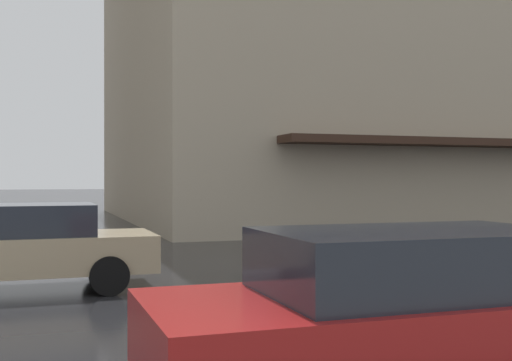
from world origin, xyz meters
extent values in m
cube|color=tan|center=(22.36, -19.32, 8.38)|extent=(19.72, 21.21, 16.75)
cube|color=#382319|center=(11.90, -19.32, 3.00)|extent=(1.20, 14.85, 0.24)
cube|color=tan|center=(5.50, -4.88, 0.61)|extent=(1.75, 4.10, 0.60)
cube|color=#232833|center=(5.50, -4.73, 1.16)|extent=(1.54, 2.46, 0.50)
cylinder|color=black|center=(6.33, -6.13, 0.31)|extent=(0.20, 0.62, 0.62)
cylinder|color=black|center=(4.67, -6.13, 0.31)|extent=(0.20, 0.62, 0.62)
cube|color=maroon|center=(-1.00, -7.83, 0.61)|extent=(1.75, 4.10, 0.60)
cube|color=#232833|center=(-1.00, -7.98, 1.16)|extent=(1.54, 2.46, 0.50)
cylinder|color=black|center=(-0.17, -6.58, 0.31)|extent=(0.20, 0.62, 0.62)
cylinder|color=black|center=(-0.18, -9.08, 0.31)|extent=(0.20, 0.62, 0.62)
camera|label=1|loc=(-5.50, -5.07, 1.82)|focal=44.90mm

